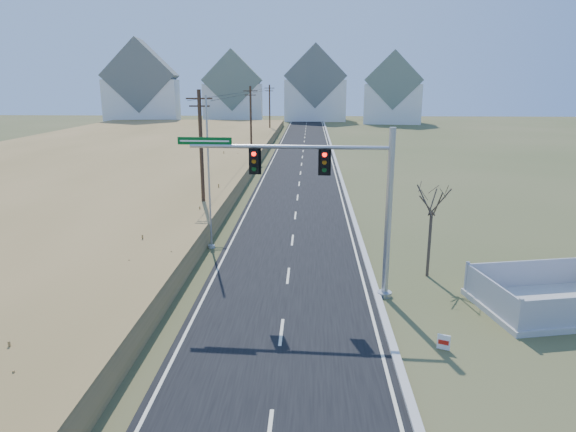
{
  "coord_description": "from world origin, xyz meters",
  "views": [
    {
      "loc": [
        1.06,
        -20.13,
        9.49
      ],
      "look_at": [
        0.03,
        3.08,
        3.4
      ],
      "focal_mm": 32.0,
      "sensor_mm": 36.0,
      "label": 1
    }
  ],
  "objects_px": {
    "fence_enclosure": "(556,302)",
    "bare_tree": "(433,198)",
    "flagpole": "(209,190)",
    "open_sign": "(444,342)",
    "traffic_signal_mast": "(345,196)"
  },
  "relations": [
    {
      "from": "bare_tree",
      "to": "flagpole",
      "type": "bearing_deg",
      "value": 161.09
    },
    {
      "from": "open_sign",
      "to": "bare_tree",
      "type": "distance_m",
      "value": 8.36
    },
    {
      "from": "fence_enclosure",
      "to": "flagpole",
      "type": "bearing_deg",
      "value": 143.48
    },
    {
      "from": "open_sign",
      "to": "flagpole",
      "type": "bearing_deg",
      "value": 155.53
    },
    {
      "from": "traffic_signal_mast",
      "to": "bare_tree",
      "type": "relative_size",
      "value": 1.93
    },
    {
      "from": "traffic_signal_mast",
      "to": "fence_enclosure",
      "type": "xyz_separation_m",
      "value": [
        9.09,
        -1.09,
        -4.36
      ]
    },
    {
      "from": "traffic_signal_mast",
      "to": "fence_enclosure",
      "type": "relative_size",
      "value": 1.33
    },
    {
      "from": "fence_enclosure",
      "to": "flagpole",
      "type": "xyz_separation_m",
      "value": [
        -16.42,
        7.67,
        3.22
      ]
    },
    {
      "from": "traffic_signal_mast",
      "to": "fence_enclosure",
      "type": "distance_m",
      "value": 10.14
    },
    {
      "from": "fence_enclosure",
      "to": "flagpole",
      "type": "height_order",
      "value": "flagpole"
    },
    {
      "from": "open_sign",
      "to": "bare_tree",
      "type": "xyz_separation_m",
      "value": [
        1.02,
        7.42,
        3.7
      ]
    },
    {
      "from": "traffic_signal_mast",
      "to": "flagpole",
      "type": "bearing_deg",
      "value": 140.78
    },
    {
      "from": "fence_enclosure",
      "to": "flagpole",
      "type": "relative_size",
      "value": 0.82
    },
    {
      "from": "fence_enclosure",
      "to": "bare_tree",
      "type": "height_order",
      "value": "bare_tree"
    },
    {
      "from": "open_sign",
      "to": "flagpole",
      "type": "xyz_separation_m",
      "value": [
        -10.7,
        11.44,
        3.2
      ]
    }
  ]
}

